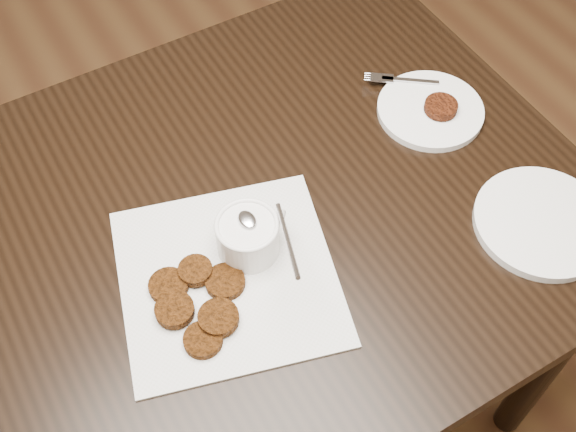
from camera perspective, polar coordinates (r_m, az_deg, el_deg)
The scene contains 6 objects.
table at distance 1.44m, azimuth -6.90°, elevation -10.59°, with size 1.35×0.87×0.75m, color black.
napkin at distance 1.08m, azimuth -4.81°, elevation -4.84°, with size 0.32×0.32×0.00m, color silver.
sauce_ramekin at distance 1.04m, azimuth -3.30°, elevation -0.62°, with size 0.13×0.13×0.13m, color white, non-canonical shape.
patty_cluster at distance 1.05m, azimuth -7.31°, elevation -6.57°, with size 0.19×0.19×0.02m, color #68320D, non-canonical shape.
plate_with_patty at distance 1.29m, azimuth 11.29°, elevation 8.47°, with size 0.19×0.19×0.03m, color white, non-canonical shape.
plate_empty at distance 1.19m, azimuth 19.54°, elevation -0.48°, with size 0.21×0.21×0.01m, color white.
Camera 1 is at (-0.22, -0.45, 1.68)m, focal length 44.71 mm.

